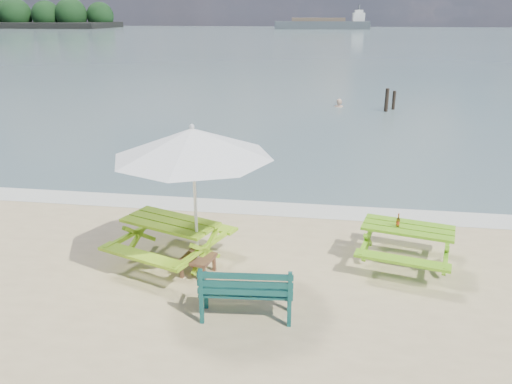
# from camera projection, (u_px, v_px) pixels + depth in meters

# --- Properties ---
(sea) EXTENTS (300.00, 300.00, 0.00)m
(sea) POSITION_uv_depth(u_px,v_px,m) (328.00, 39.00, 86.75)
(sea) COLOR slate
(sea) RESTS_ON ground
(foam_strip) EXTENTS (22.00, 0.90, 0.01)m
(foam_strip) POSITION_uv_depth(u_px,v_px,m) (282.00, 209.00, 11.99)
(foam_strip) COLOR silver
(foam_strip) RESTS_ON ground
(picnic_table_left) EXTENTS (2.33, 2.45, 0.84)m
(picnic_table_left) POSITION_uv_depth(u_px,v_px,m) (171.00, 242.00, 9.36)
(picnic_table_left) COLOR #85B71B
(picnic_table_left) RESTS_ON ground
(picnic_table_right) EXTENTS (1.98, 2.12, 0.77)m
(picnic_table_right) POSITION_uv_depth(u_px,v_px,m) (406.00, 246.00, 9.27)
(picnic_table_right) COLOR #6AAE1A
(picnic_table_right) RESTS_ON ground
(park_bench) EXTENTS (1.46, 0.60, 0.88)m
(park_bench) POSITION_uv_depth(u_px,v_px,m) (246.00, 301.00, 7.69)
(park_bench) COLOR #0F413D
(park_bench) RESTS_ON ground
(side_table) EXTENTS (0.64, 0.64, 0.35)m
(side_table) POSITION_uv_depth(u_px,v_px,m) (198.00, 265.00, 8.98)
(side_table) COLOR brown
(side_table) RESTS_ON ground
(patio_umbrella) EXTENTS (3.20, 3.20, 2.69)m
(patio_umbrella) POSITION_uv_depth(u_px,v_px,m) (193.00, 143.00, 8.21)
(patio_umbrella) COLOR silver
(patio_umbrella) RESTS_ON ground
(beer_bottle) EXTENTS (0.06, 0.06, 0.25)m
(beer_bottle) POSITION_uv_depth(u_px,v_px,m) (398.00, 222.00, 9.11)
(beer_bottle) COLOR #975D16
(beer_bottle) RESTS_ON picnic_table_right
(swimmer) EXTENTS (0.63, 0.45, 1.63)m
(swimmer) POSITION_uv_depth(u_px,v_px,m) (338.00, 115.00, 25.14)
(swimmer) COLOR tan
(swimmer) RESTS_ON ground
(mooring_pilings) EXTENTS (0.57, 0.77, 1.29)m
(mooring_pilings) POSITION_uv_depth(u_px,v_px,m) (389.00, 102.00, 23.88)
(mooring_pilings) COLOR black
(mooring_pilings) RESTS_ON ground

